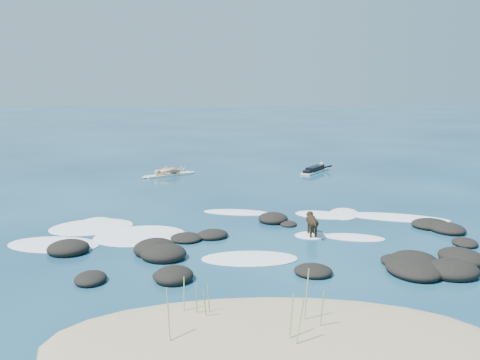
{
  "coord_description": "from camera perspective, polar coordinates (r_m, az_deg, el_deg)",
  "views": [
    {
      "loc": [
        -0.84,
        -17.7,
        5.09
      ],
      "look_at": [
        -0.36,
        4.0,
        0.9
      ],
      "focal_mm": 40.0,
      "sensor_mm": 36.0,
      "label": 1
    }
  ],
  "objects": [
    {
      "name": "dune_grass",
      "position": [
        10.84,
        0.54,
        -13.56
      ],
      "size": [
        3.04,
        1.72,
        1.22
      ],
      "color": "#89A751",
      "rests_on": "ground"
    },
    {
      "name": "ground",
      "position": [
        18.44,
        1.39,
        -5.1
      ],
      "size": [
        160.0,
        160.0,
        0.0
      ],
      "primitive_type": "plane",
      "color": "#0A2642",
      "rests_on": "ground"
    },
    {
      "name": "reef_rocks",
      "position": [
        15.78,
        7.55,
        -7.58
      ],
      "size": [
        13.6,
        6.86,
        0.57
      ],
      "color": "black",
      "rests_on": "ground"
    },
    {
      "name": "sand_dune",
      "position": [
        10.81,
        3.49,
        -17.19
      ],
      "size": [
        9.0,
        4.4,
        0.6
      ],
      "primitive_type": "ellipsoid",
      "color": "#9E8966",
      "rests_on": "ground"
    },
    {
      "name": "paddling_surfer_rig",
      "position": [
        29.33,
        8.04,
        1.13
      ],
      "size": [
        1.92,
        2.36,
        0.46
      ],
      "rotation": [
        0.0,
        0.0,
        0.95
      ],
      "color": "white",
      "rests_on": "ground"
    },
    {
      "name": "standing_surfer_rig",
      "position": [
        28.18,
        -7.6,
        1.85
      ],
      "size": [
        2.75,
        1.91,
        1.76
      ],
      "rotation": [
        0.0,
        0.0,
        0.57
      ],
      "color": "#F0E6C0",
      "rests_on": "ground"
    },
    {
      "name": "dog",
      "position": [
        17.48,
        7.68,
        -4.37
      ],
      "size": [
        0.33,
        1.22,
        0.77
      ],
      "rotation": [
        0.0,
        0.0,
        1.6
      ],
      "color": "black",
      "rests_on": "ground"
    },
    {
      "name": "breaking_foam",
      "position": [
        18.16,
        -3.17,
        -5.34
      ],
      "size": [
        15.15,
        6.73,
        0.12
      ],
      "color": "white",
      "rests_on": "ground"
    }
  ]
}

